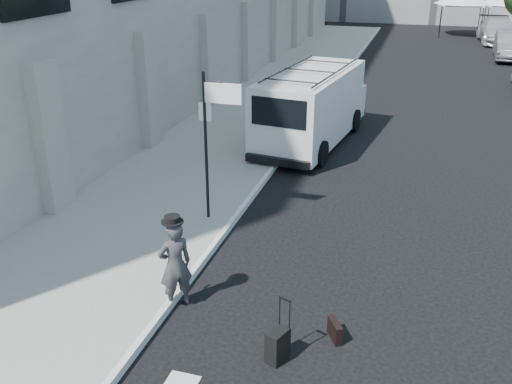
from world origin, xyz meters
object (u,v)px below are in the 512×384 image
Objects in this scene: businessman at (175,265)px; parked_car_c at (498,30)px; cargo_van at (312,106)px; briefcase at (335,330)px; parked_car_b at (510,46)px; suitcase at (278,345)px.

parked_car_c is at bearing -147.58° from businessman.
briefcase is at bearing -69.02° from cargo_van.
parked_car_b reaches higher than briefcase.
briefcase is at bearing 67.05° from suitcase.
suitcase is 0.23× the size of parked_car_b.
parked_car_c is (8.33, 35.50, -0.04)m from businessman.
businessman is 10.26m from cargo_van.
cargo_van reaches higher than briefcase.
businessman reaches higher than suitcase.
businessman is 2.44m from suitcase.
suitcase is 36.97m from parked_car_c.
parked_car_c is (6.15, 36.45, 0.53)m from suitcase.
cargo_van reaches higher than parked_car_b.
cargo_van is at bearing 74.23° from briefcase.
parked_car_c is (5.36, 35.64, 0.65)m from briefcase.
cargo_van is at bearing -111.60° from parked_car_b.
briefcase is 0.08× the size of parked_car_c.
parked_car_c is at bearing 51.95° from briefcase.
suitcase is at bearing 112.07° from businessman.
businessman is 3.05m from briefcase.
businessman is at bearing 178.18° from suitcase.
suitcase is at bearing -73.90° from cargo_van.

